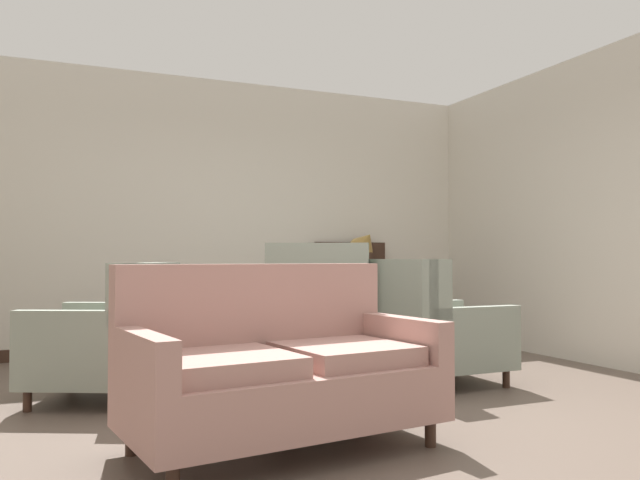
% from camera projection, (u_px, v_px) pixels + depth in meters
% --- Properties ---
extents(ground, '(8.58, 8.58, 0.00)m').
position_uv_depth(ground, '(326.00, 412.00, 4.09)').
color(ground, brown).
extents(wall_back, '(6.29, 0.08, 2.94)m').
position_uv_depth(wall_back, '(214.00, 214.00, 6.93)').
color(wall_back, silver).
rests_on(wall_back, ground).
extents(wall_right, '(0.08, 4.26, 2.94)m').
position_uv_depth(wall_right, '(576.00, 209.00, 6.18)').
color(wall_right, silver).
rests_on(wall_right, ground).
extents(baseboard_back, '(6.13, 0.03, 0.12)m').
position_uv_depth(baseboard_back, '(214.00, 345.00, 6.84)').
color(baseboard_back, '#382319').
rests_on(baseboard_back, ground).
extents(coffee_table, '(0.81, 0.81, 0.48)m').
position_uv_depth(coffee_table, '(286.00, 349.00, 4.24)').
color(coffee_table, '#382319').
rests_on(coffee_table, ground).
extents(porcelain_vase, '(0.16, 0.16, 0.33)m').
position_uv_depth(porcelain_vase, '(278.00, 314.00, 4.24)').
color(porcelain_vase, brown).
rests_on(porcelain_vase, coffee_table).
extents(settee, '(1.69, 1.03, 0.96)m').
position_uv_depth(settee, '(279.00, 370.00, 3.34)').
color(settee, tan).
rests_on(settee, ground).
extents(armchair_near_window, '(1.14, 1.16, 1.12)m').
position_uv_depth(armchair_near_window, '(320.00, 322.00, 5.36)').
color(armchair_near_window, gray).
rests_on(armchair_near_window, ground).
extents(armchair_beside_settee, '(1.15, 1.14, 0.96)m').
position_uv_depth(armchair_beside_settee, '(113.00, 341.00, 4.45)').
color(armchair_beside_settee, gray).
rests_on(armchair_beside_settee, ground).
extents(armchair_foreground_right, '(0.91, 0.83, 0.99)m').
position_uv_depth(armchair_foreground_right, '(432.00, 332.00, 5.00)').
color(armchair_foreground_right, gray).
rests_on(armchair_foreground_right, ground).
extents(sideboard, '(0.90, 0.38, 1.18)m').
position_uv_depth(sideboard, '(357.00, 299.00, 7.26)').
color(sideboard, '#382319').
rests_on(sideboard, ground).
extents(gramophone, '(0.32, 0.39, 0.45)m').
position_uv_depth(gramophone, '(363.00, 246.00, 7.22)').
color(gramophone, '#382319').
rests_on(gramophone, sideboard).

